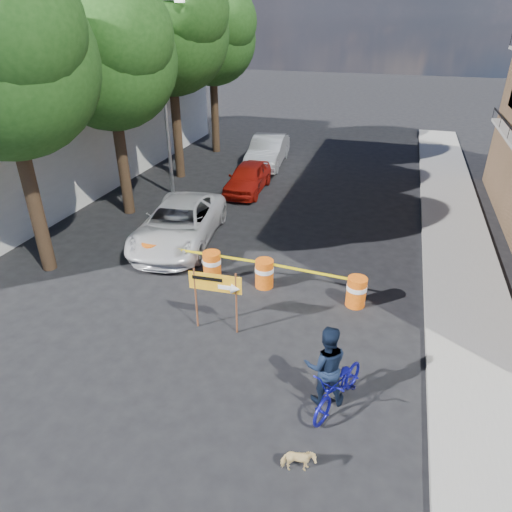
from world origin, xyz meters
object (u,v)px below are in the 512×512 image
Objects in this scene: detour_sign at (222,288)px; suv_white at (179,224)px; dog at (298,461)px; barrel_far_right at (356,291)px; barrel_far_left at (152,255)px; sedan_red at (248,178)px; barrel_mid_left at (212,265)px; bicycle at (341,370)px; sedan_silver at (268,151)px; barrel_mid_right at (264,273)px; pedestrian at (326,366)px.

detour_sign is 0.33× the size of suv_white.
detour_sign is 4.65m from dog.
dog is at bearing -54.66° from detour_sign.
barrel_far_right is 0.17× the size of suv_white.
sedan_red is at bearing 84.44° from barrel_far_left.
bicycle is (4.57, -4.18, 0.52)m from barrel_mid_left.
barrel_mid_right is at bearing -79.06° from sedan_silver.
barrel_mid_right is 1.00× the size of barrel_far_right.
dog is (6.24, -6.05, -0.20)m from barrel_far_left.
sedan_silver reaches higher than suv_white.
bicycle is 9.08m from suv_white.
detour_sign is 0.91× the size of bicycle.
detour_sign reaches higher than barrel_far_right.
sedan_red is at bearing -80.70° from pedestrian.
suv_white is (-6.18, 8.01, 0.48)m from dog.
pedestrian is (6.38, -4.15, 0.48)m from barrel_far_left.
bicycle is 0.51× the size of sedan_red.
detour_sign reaches higher than sedan_silver.
sedan_red reaches higher than barrel_far_left.
barrel_mid_right is at bearing -74.15° from pedestrian.
sedan_silver is (-6.13, 12.41, 0.32)m from barrel_far_right.
suv_white is at bearing -98.71° from sedan_red.
bicycle is at bearing -30.78° from detour_sign.
bicycle is at bearing -65.73° from sedan_red.
barrel_far_left is at bearing 177.68° from barrel_far_right.
barrel_mid_right is at bearing -0.83° from barrel_far_left.
dog is (2.80, -3.56, -1.05)m from detour_sign.
sedan_silver reaches higher than barrel_mid_left.
suv_white is 1.38× the size of sedan_red.
sedan_silver is at bearing 116.29° from barrel_far_right.
barrel_mid_left reaches higher than dog.
barrel_far_left is at bearing -96.83° from sedan_silver.
sedan_silver is at bearing 97.58° from barrel_mid_left.
barrel_far_right is (2.79, -0.21, 0.00)m from barrel_mid_right.
barrel_far_left is 7.90m from sedan_red.
barrel_mid_left is 2.90m from detour_sign.
detour_sign is at bearing 20.88° from dog.
bicycle reaches higher than sedan_silver.
pedestrian reaches higher than sedan_silver.
barrel_far_left is 0.19× the size of sedan_silver.
barrel_far_right is 3.99m from bicycle.
sedan_red reaches higher than barrel_mid_left.
pedestrian reaches higher than barrel_far_right.
suv_white is 5.94m from sedan_red.
sedan_silver is at bearing 98.36° from detour_sign.
dog is at bearing 70.12° from pedestrian.
barrel_far_left is at bearing 167.97° from bicycle.
sedan_red reaches higher than barrel_far_right.
bicycle is at bearing -50.68° from suv_white.
barrel_far_left is 1.00× the size of barrel_far_right.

